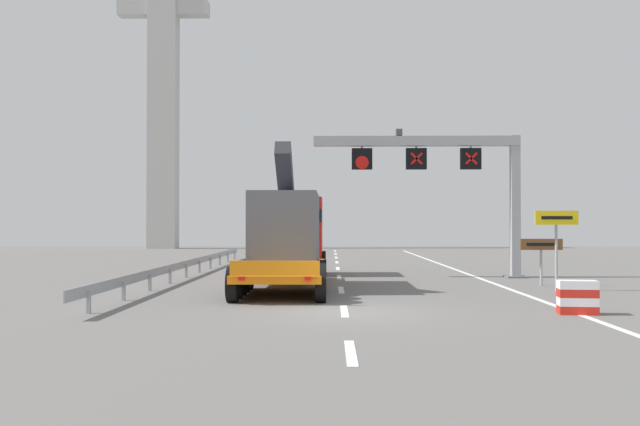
{
  "coord_description": "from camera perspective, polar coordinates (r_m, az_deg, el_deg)",
  "views": [
    {
      "loc": [
        -0.39,
        -18.88,
        2.39
      ],
      "look_at": [
        -0.84,
        9.61,
        2.86
      ],
      "focal_mm": 38.73,
      "sensor_mm": 36.0,
      "label": 1
    }
  ],
  "objects": [
    {
      "name": "bridge_pylon_distant",
      "position": [
        72.3,
        -12.8,
        12.89
      ],
      "size": [
        9.0,
        2.0,
        38.51
      ],
      "color": "#B7B7B2",
      "rests_on": "ground"
    },
    {
      "name": "edge_line_right",
      "position": [
        31.66,
        12.97,
        -5.25
      ],
      "size": [
        0.2,
        63.0,
        0.01
      ],
      "primitive_type": "cube",
      "color": "silver",
      "rests_on": "ground"
    },
    {
      "name": "guardrail_left",
      "position": [
        33.19,
        -10.52,
        -4.09
      ],
      "size": [
        0.13,
        31.22,
        0.76
      ],
      "color": "#999EA3",
      "rests_on": "ground"
    },
    {
      "name": "heavy_haul_truck_orange",
      "position": [
        28.54,
        -2.49,
        -1.76
      ],
      "size": [
        3.04,
        14.07,
        5.3
      ],
      "color": "orange",
      "rests_on": "ground"
    },
    {
      "name": "tourist_info_sign_brown",
      "position": [
        28.23,
        17.82,
        -2.9
      ],
      "size": [
        1.63,
        0.15,
        1.83
      ],
      "color": "#9EA0A5",
      "rests_on": "ground"
    },
    {
      "name": "crash_barrier_striped",
      "position": [
        19.71,
        20.51,
        -6.54
      ],
      "size": [
        1.05,
        0.61,
        0.9
      ],
      "color": "red",
      "rests_on": "ground"
    },
    {
      "name": "ground",
      "position": [
        19.03,
        2.09,
        -8.17
      ],
      "size": [
        112.0,
        112.0,
        0.0
      ],
      "primitive_type": "plane",
      "color": "slate"
    },
    {
      "name": "overhead_lane_gantry",
      "position": [
        31.7,
        10.38,
        3.89
      ],
      "size": [
        9.53,
        0.9,
        6.7
      ],
      "color": "#9EA0A5",
      "rests_on": "ground"
    },
    {
      "name": "exit_sign_yellow",
      "position": [
        26.17,
        18.96,
        -1.34
      ],
      "size": [
        1.54,
        0.15,
        2.88
      ],
      "color": "#9EA0A5",
      "rests_on": "ground"
    },
    {
      "name": "lane_markings",
      "position": [
        37.37,
        1.48,
        -4.61
      ],
      "size": [
        0.2,
        51.43,
        0.01
      ],
      "color": "silver",
      "rests_on": "ground"
    }
  ]
}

